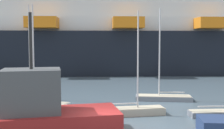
{
  "coord_description": "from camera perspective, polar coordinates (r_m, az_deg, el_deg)",
  "views": [
    {
      "loc": [
        0.64,
        -14.79,
        5.23
      ],
      "look_at": [
        0.0,
        10.55,
        3.37
      ],
      "focal_mm": 44.06,
      "sensor_mm": 36.0,
      "label": 1
    }
  ],
  "objects": [
    {
      "name": "fishing_boat_0",
      "position": [
        16.35,
        -15.16,
        -9.77
      ],
      "size": [
        9.45,
        5.23,
        6.99
      ],
      "rotation": [
        0.0,
        0.0,
        3.38
      ],
      "color": "maroon",
      "rests_on": "ground_plane"
    },
    {
      "name": "sailboat_1",
      "position": [
        23.46,
        -14.97,
        -7.84
      ],
      "size": [
        5.17,
        2.49,
        8.44
      ],
      "rotation": [
        0.0,
        0.0,
        2.9
      ],
      "color": "white",
      "rests_on": "ground_plane"
    },
    {
      "name": "cruise_ship",
      "position": [
        56.58,
        15.91,
        5.63
      ],
      "size": [
        136.23,
        28.35,
        21.51
      ],
      "rotation": [
        0.0,
        0.0,
        0.06
      ],
      "color": "black",
      "rests_on": "ground_plane"
    },
    {
      "name": "sailboat_2",
      "position": [
        27.6,
        -17.24,
        -6.02
      ],
      "size": [
        5.32,
        2.88,
        8.92
      ],
      "rotation": [
        0.0,
        0.0,
        -0.29
      ],
      "color": "black",
      "rests_on": "ground_plane"
    },
    {
      "name": "sailboat_5",
      "position": [
        26.32,
        10.6,
        -6.51
      ],
      "size": [
        5.26,
        1.92,
        8.51
      ],
      "rotation": [
        0.0,
        0.0,
        3.06
      ],
      "color": "gray",
      "rests_on": "ground_plane"
    },
    {
      "name": "sailboat_4",
      "position": [
        20.68,
        4.32,
        -9.35
      ],
      "size": [
        4.88,
        2.11,
        7.68
      ],
      "rotation": [
        0.0,
        0.0,
        0.2
      ],
      "color": "#BCB29E",
      "rests_on": "ground_plane"
    },
    {
      "name": "sailboat_3",
      "position": [
        21.75,
        21.62,
        -8.97
      ],
      "size": [
        4.66,
        1.57,
        8.41
      ],
      "rotation": [
        0.0,
        0.0,
        0.09
      ],
      "color": "gray",
      "rests_on": "ground_plane"
    }
  ]
}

